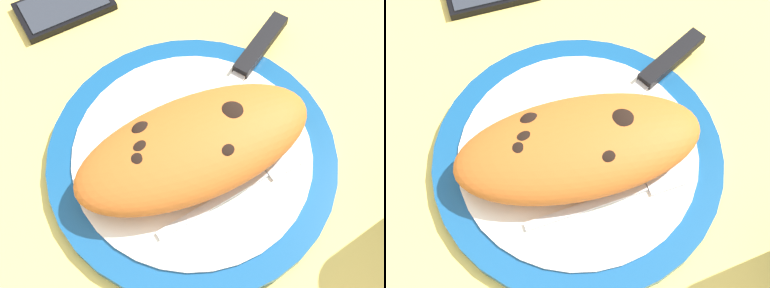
% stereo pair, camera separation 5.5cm
% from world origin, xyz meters
% --- Properties ---
extents(ground_plane, '(1.50, 1.50, 0.03)m').
position_xyz_m(ground_plane, '(0.00, 0.00, -0.01)').
color(ground_plane, '#EACC60').
extents(plate, '(0.32, 0.32, 0.02)m').
position_xyz_m(plate, '(0.00, 0.00, 0.01)').
color(plate, navy).
rests_on(plate, ground_plane).
extents(calzone, '(0.27, 0.14, 0.05)m').
position_xyz_m(calzone, '(0.00, -0.01, 0.04)').
color(calzone, '#C16023').
rests_on(calzone, plate).
extents(fork, '(0.17, 0.05, 0.00)m').
position_xyz_m(fork, '(0.04, -0.06, 0.02)').
color(fork, silver).
rests_on(fork, plate).
extents(knife, '(0.21, 0.16, 0.01)m').
position_xyz_m(knife, '(0.10, 0.09, 0.02)').
color(knife, silver).
rests_on(knife, plate).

